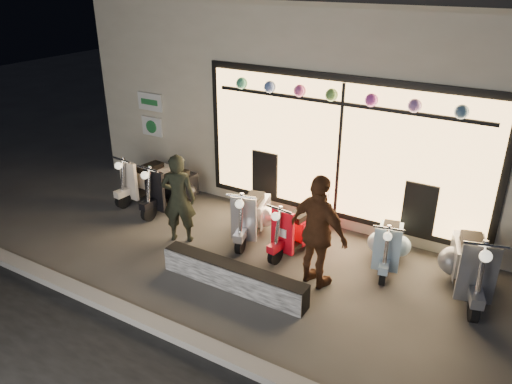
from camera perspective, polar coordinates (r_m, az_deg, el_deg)
ground at (r=8.39m, az=-1.36°, el=-8.19°), size 40.00×40.00×0.00m
kerb at (r=7.07m, az=-10.30°, el=-15.19°), size 40.00×0.25×0.12m
shop_building at (r=11.84m, az=11.74°, el=12.14°), size 10.20×6.23×4.20m
graffiti_barrier at (r=7.73m, az=-2.58°, el=-9.62°), size 2.44×0.28×0.40m
scooter_silver at (r=9.11m, az=-0.39°, el=-2.44°), size 0.68×1.43×1.01m
scooter_red at (r=8.70m, az=4.98°, el=-4.07°), size 0.54×1.35×0.96m
scooter_black at (r=10.25m, az=-9.31°, el=0.45°), size 0.50×1.44×1.03m
scooter_cream at (r=10.83m, az=-12.10°, el=1.50°), size 0.55×1.41×1.00m
scooter_blue at (r=8.53m, az=14.94°, el=-5.64°), size 0.58×1.30×0.92m
scooter_grey at (r=8.26m, az=23.29°, el=-7.33°), size 0.79×1.59×1.13m
man at (r=8.81m, az=-8.83°, el=-0.75°), size 0.71×0.61×1.64m
woman at (r=7.51m, az=7.15°, el=-4.60°), size 1.15×0.74×1.81m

